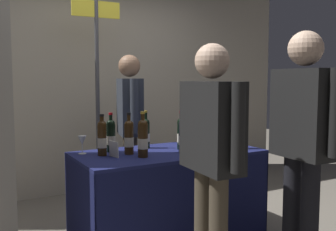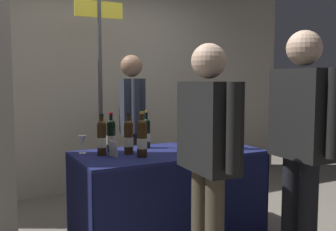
% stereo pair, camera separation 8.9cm
% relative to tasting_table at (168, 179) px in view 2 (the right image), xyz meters
% --- Properties ---
extents(back_partition, '(5.52, 0.12, 3.15)m').
position_rel_tasting_table_xyz_m(back_partition, '(0.00, 1.80, 1.05)').
color(back_partition, '#B2A893').
rests_on(back_partition, ground_plane).
extents(tasting_table, '(1.54, 0.76, 0.77)m').
position_rel_tasting_table_xyz_m(tasting_table, '(0.00, 0.00, 0.00)').
color(tasting_table, '#191E51').
rests_on(tasting_table, ground_plane).
extents(featured_wine_bottle, '(0.07, 0.07, 0.31)m').
position_rel_tasting_table_xyz_m(featured_wine_bottle, '(0.58, -0.19, 0.37)').
color(featured_wine_bottle, black).
rests_on(featured_wine_bottle, tasting_table).
extents(display_bottle_0, '(0.08, 0.08, 0.33)m').
position_rel_tasting_table_xyz_m(display_bottle_0, '(0.47, -0.05, 0.38)').
color(display_bottle_0, black).
rests_on(display_bottle_0, tasting_table).
extents(display_bottle_1, '(0.07, 0.07, 0.33)m').
position_rel_tasting_table_xyz_m(display_bottle_1, '(-0.55, 0.09, 0.38)').
color(display_bottle_1, '#38230F').
rests_on(display_bottle_1, tasting_table).
extents(display_bottle_2, '(0.07, 0.07, 0.33)m').
position_rel_tasting_table_xyz_m(display_bottle_2, '(-0.10, 0.22, 0.37)').
color(display_bottle_2, black).
rests_on(display_bottle_2, tasting_table).
extents(display_bottle_3, '(0.07, 0.07, 0.33)m').
position_rel_tasting_table_xyz_m(display_bottle_3, '(0.14, 0.02, 0.38)').
color(display_bottle_3, black).
rests_on(display_bottle_3, tasting_table).
extents(display_bottle_4, '(0.08, 0.08, 0.33)m').
position_rel_tasting_table_xyz_m(display_bottle_4, '(-0.43, 0.21, 0.38)').
color(display_bottle_4, black).
rests_on(display_bottle_4, tasting_table).
extents(display_bottle_5, '(0.08, 0.08, 0.34)m').
position_rel_tasting_table_xyz_m(display_bottle_5, '(-0.34, 0.03, 0.38)').
color(display_bottle_5, '#38230F').
rests_on(display_bottle_5, tasting_table).
extents(display_bottle_6, '(0.07, 0.07, 0.34)m').
position_rel_tasting_table_xyz_m(display_bottle_6, '(0.08, -0.11, 0.38)').
color(display_bottle_6, '#192333').
rests_on(display_bottle_6, tasting_table).
extents(display_bottle_7, '(0.08, 0.08, 0.35)m').
position_rel_tasting_table_xyz_m(display_bottle_7, '(-0.29, -0.13, 0.39)').
color(display_bottle_7, '#38230F').
rests_on(display_bottle_7, tasting_table).
extents(wine_glass_near_vendor, '(0.07, 0.07, 0.14)m').
position_rel_tasting_table_xyz_m(wine_glass_near_vendor, '(0.14, -0.20, 0.33)').
color(wine_glass_near_vendor, silver).
rests_on(wine_glass_near_vendor, tasting_table).
extents(wine_glass_mid, '(0.07, 0.07, 0.14)m').
position_rel_tasting_table_xyz_m(wine_glass_mid, '(0.23, -0.02, 0.34)').
color(wine_glass_mid, silver).
rests_on(wine_glass_mid, tasting_table).
extents(wine_glass_near_taster, '(0.07, 0.07, 0.15)m').
position_rel_tasting_table_xyz_m(wine_glass_near_taster, '(-0.66, 0.23, 0.34)').
color(wine_glass_near_taster, silver).
rests_on(wine_glass_near_taster, tasting_table).
extents(brochure_stand, '(0.03, 0.12, 0.12)m').
position_rel_tasting_table_xyz_m(brochure_stand, '(-0.49, -0.01, 0.30)').
color(brochure_stand, silver).
rests_on(brochure_stand, tasting_table).
extents(vendor_presenter, '(0.30, 0.57, 1.61)m').
position_rel_tasting_table_xyz_m(vendor_presenter, '(0.01, 0.82, 0.43)').
color(vendor_presenter, '#4C4233').
rests_on(vendor_presenter, ground_plane).
extents(taster_foreground_right, '(0.24, 0.60, 1.69)m').
position_rel_tasting_table_xyz_m(taster_foreground_right, '(0.49, -0.99, 0.49)').
color(taster_foreground_right, black).
rests_on(taster_foreground_right, ground_plane).
extents(taster_foreground_left, '(0.24, 0.65, 1.59)m').
position_rel_tasting_table_xyz_m(taster_foreground_left, '(-0.15, -0.82, 0.43)').
color(taster_foreground_left, '#4C4233').
rests_on(taster_foreground_left, ground_plane).
extents(booth_signpost, '(0.52, 0.04, 2.22)m').
position_rel_tasting_table_xyz_m(booth_signpost, '(-0.20, 1.20, 0.83)').
color(booth_signpost, '#47474C').
rests_on(booth_signpost, ground_plane).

